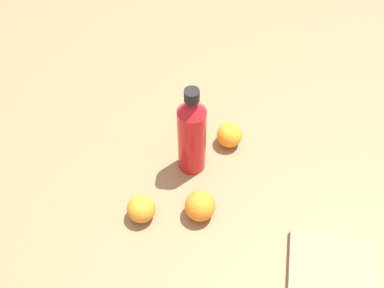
% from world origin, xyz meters
% --- Properties ---
extents(ground_plane, '(2.40, 2.40, 0.00)m').
position_xyz_m(ground_plane, '(0.00, 0.00, 0.00)').
color(ground_plane, olive).
extents(water_bottle, '(0.07, 0.07, 0.26)m').
position_xyz_m(water_bottle, '(0.00, 0.03, 0.12)').
color(water_bottle, red).
rests_on(water_bottle, ground_plane).
extents(orange_0, '(0.06, 0.06, 0.06)m').
position_xyz_m(orange_0, '(0.09, -0.05, 0.03)').
color(orange_0, orange).
rests_on(orange_0, ground_plane).
extents(orange_1, '(0.07, 0.07, 0.07)m').
position_xyz_m(orange_1, '(-0.13, -0.03, 0.04)').
color(orange_1, orange).
rests_on(orange_1, ground_plane).
extents(orange_2, '(0.06, 0.06, 0.06)m').
position_xyz_m(orange_2, '(-0.17, 0.10, 0.03)').
color(orange_2, orange).
rests_on(orange_2, ground_plane).
extents(cutting_board, '(0.25, 0.20, 0.02)m').
position_xyz_m(cutting_board, '(-0.23, -0.34, 0.01)').
color(cutting_board, '#99724C').
rests_on(cutting_board, ground_plane).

